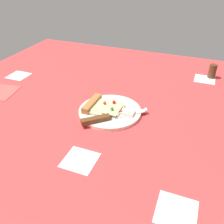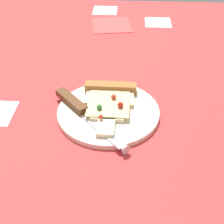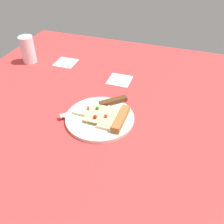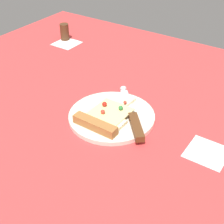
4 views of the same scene
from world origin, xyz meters
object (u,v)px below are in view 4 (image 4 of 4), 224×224
Objects in this scene: plate at (112,116)px; pizza_slice at (106,117)px; pepper_shaker at (65,32)px; knife at (133,116)px.

pizza_slice is (-2.58, 0.03, 1.37)cm from plate.
plate is 2.93cm from pizza_slice.
knife is at bearing -122.07° from pepper_shaker.
pizza_slice is 56.98cm from pepper_shaker.
knife is 59.00cm from pepper_shaker.
pizza_slice reaches higher than plate.
plate is 3.52× the size of pepper_shaker.
knife reaches higher than plate.
plate is 5.74cm from knife.
pepper_shaker is at bearing 105.88° from knife.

